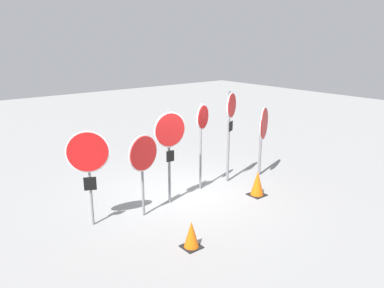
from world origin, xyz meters
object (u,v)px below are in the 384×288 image
object	(u,v)px
stop_sign_4	(230,118)
stop_sign_5	(263,128)
stop_sign_2	(170,137)
stop_sign_3	(202,126)
traffic_cone_1	(257,183)
stop_sign_1	(143,157)
stop_sign_0	(88,157)
traffic_cone_0	(191,235)

from	to	relation	value
stop_sign_4	stop_sign_5	world-z (taller)	stop_sign_4
stop_sign_2	stop_sign_4	world-z (taller)	stop_sign_4
stop_sign_2	stop_sign_3	distance (m)	1.21
stop_sign_4	traffic_cone_1	world-z (taller)	stop_sign_4
stop_sign_5	traffic_cone_1	distance (m)	1.90
stop_sign_1	stop_sign_2	xyz separation A→B (m)	(0.87, 0.20, 0.28)
stop_sign_0	stop_sign_5	bearing A→B (deg)	24.26
stop_sign_0	stop_sign_4	xyz separation A→B (m)	(4.18, 0.06, 0.27)
stop_sign_2	stop_sign_5	distance (m)	3.28
stop_sign_4	traffic_cone_1	xyz separation A→B (m)	(-0.12, -1.18, -1.52)
traffic_cone_1	stop_sign_0	bearing A→B (deg)	164.63
traffic_cone_1	stop_sign_1	bearing A→B (deg)	164.41
stop_sign_0	stop_sign_3	world-z (taller)	stop_sign_3
stop_sign_2	stop_sign_3	bearing A→B (deg)	14.33
stop_sign_1	traffic_cone_1	bearing A→B (deg)	-26.79
stop_sign_3	traffic_cone_1	distance (m)	2.07
stop_sign_4	stop_sign_1	bearing A→B (deg)	159.97
stop_sign_2	traffic_cone_1	bearing A→B (deg)	-22.29
stop_sign_0	stop_sign_3	bearing A→B (deg)	28.17
stop_sign_1	traffic_cone_1	distance (m)	3.22
stop_sign_0	traffic_cone_0	world-z (taller)	stop_sign_0
stop_sign_0	stop_sign_3	xyz separation A→B (m)	(3.21, 0.11, 0.19)
stop_sign_2	traffic_cone_0	distance (m)	2.56
stop_sign_5	stop_sign_4	bearing A→B (deg)	139.26
stop_sign_4	stop_sign_2	bearing A→B (deg)	157.54
stop_sign_0	stop_sign_5	distance (m)	5.29
stop_sign_1	stop_sign_4	bearing A→B (deg)	-4.37
stop_sign_5	traffic_cone_1	bearing A→B (deg)	-171.15
stop_sign_2	stop_sign_1	bearing A→B (deg)	-163.27
stop_sign_4	traffic_cone_0	xyz separation A→B (m)	(-3.04, -2.09, -1.57)
stop_sign_2	traffic_cone_0	world-z (taller)	stop_sign_2
stop_sign_1	traffic_cone_1	size ratio (longest dim) A/B	2.90
traffic_cone_0	traffic_cone_1	xyz separation A→B (m)	(2.93, 0.92, 0.06)
stop_sign_2	stop_sign_0	bearing A→B (deg)	-179.06
stop_sign_1	stop_sign_2	bearing A→B (deg)	1.56
stop_sign_0	stop_sign_1	world-z (taller)	stop_sign_0
stop_sign_1	stop_sign_0	bearing A→B (deg)	153.98
stop_sign_0	stop_sign_1	bearing A→B (deg)	11.36
stop_sign_2	stop_sign_4	size ratio (longest dim) A/B	0.91
stop_sign_0	traffic_cone_0	distance (m)	2.67
stop_sign_3	stop_sign_2	bearing A→B (deg)	165.74
stop_sign_4	stop_sign_5	xyz separation A→B (m)	(1.11, -0.24, -0.41)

